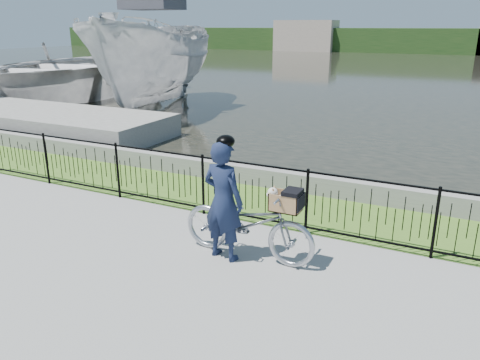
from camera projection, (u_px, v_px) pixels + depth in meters
The scene contains 12 objects.
ground at pixel (207, 261), 7.02m from camera, with size 120.00×120.00×0.00m, color gray.
grass_strip at pixel (273, 205), 9.23m from camera, with size 60.00×2.00×0.01m, color #497123.
water at pixel (427, 72), 35.12m from camera, with size 120.00×120.00×0.00m, color black.
quay_wall at pixel (291, 181), 10.02m from camera, with size 60.00×0.30×0.40m, color gray.
fence at pixel (252, 193), 8.20m from camera, with size 14.00×0.06×1.15m, color black, non-canonical shape.
far_treeline at pixel (450, 41), 57.64m from camera, with size 120.00×6.00×3.00m, color #26431A.
far_building_left at pixel (306, 36), 63.32m from camera, with size 8.00×4.00×4.00m, color #AB9989.
dock at pixel (32, 119), 15.78m from camera, with size 10.00×3.00×0.70m, color gray.
bicycle_rig at pixel (249, 222), 7.00m from camera, with size 2.12×0.74×1.20m.
cyclist at pixel (223, 199), 6.86m from camera, with size 0.73×0.53×1.90m.
boat_near at pixel (155, 61), 19.16m from camera, with size 6.07×10.32×5.55m.
boat_far at pixel (75, 69), 23.35m from camera, with size 11.24×14.00×2.58m.
Camera 1 is at (3.21, -5.41, 3.37)m, focal length 35.00 mm.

